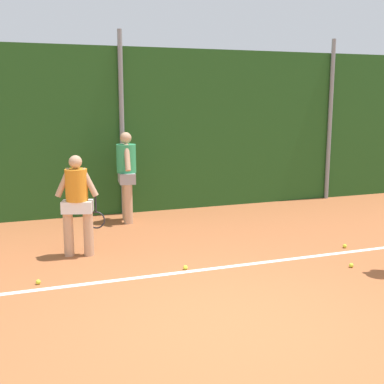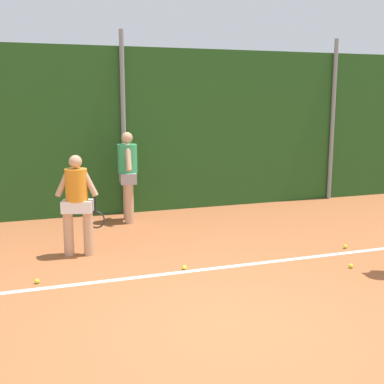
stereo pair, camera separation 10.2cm
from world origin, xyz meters
TOP-DOWN VIEW (x-y plane):
  - ground_plane at (0.00, 1.71)m, footprint 27.44×27.44m
  - hedge_fence_backdrop at (0.00, 5.83)m, footprint 17.84×0.25m
  - fence_post_center at (0.00, 5.65)m, footprint 0.10×0.10m
  - fence_post_right at (5.15, 5.65)m, footprint 0.10×0.10m
  - court_baseline_paint at (0.00, 1.71)m, footprint 13.03×0.10m
  - player_midcourt at (-1.28, 3.02)m, footprint 0.75×0.40m
  - player_backcourt_far at (-0.07, 4.98)m, footprint 0.39×0.76m
  - tennis_ball_0 at (0.09, 1.82)m, footprint 0.07×0.07m
  - tennis_ball_1 at (-1.97, 1.93)m, footprint 0.07×0.07m
  - tennis_ball_4 at (2.45, 1.08)m, footprint 0.07×0.07m
  - tennis_ball_6 at (2.97, 1.94)m, footprint 0.07×0.07m

SIDE VIEW (x-z plane):
  - ground_plane at x=0.00m, z-range 0.00..0.00m
  - court_baseline_paint at x=0.00m, z-range 0.00..0.01m
  - tennis_ball_0 at x=0.09m, z-range 0.00..0.07m
  - tennis_ball_1 at x=-1.97m, z-range 0.00..0.07m
  - tennis_ball_4 at x=2.45m, z-range 0.00..0.07m
  - tennis_ball_6 at x=2.97m, z-range 0.00..0.07m
  - player_midcourt at x=-1.28m, z-range 0.10..1.70m
  - player_backcourt_far at x=-0.07m, z-range 0.11..1.92m
  - hedge_fence_backdrop at x=0.00m, z-range 0.00..3.53m
  - fence_post_center at x=0.00m, z-range 0.00..3.86m
  - fence_post_right at x=5.15m, z-range 0.00..3.86m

